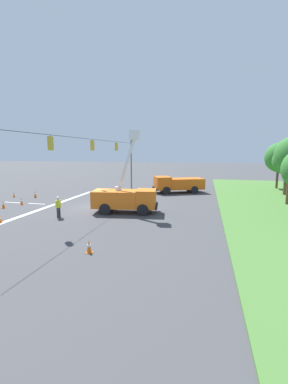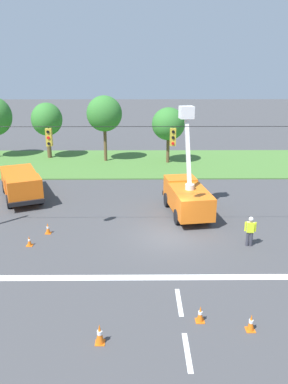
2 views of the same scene
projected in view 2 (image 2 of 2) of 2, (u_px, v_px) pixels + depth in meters
The scene contains 15 objects.
ground_plane at pixel (168, 237), 22.46m from camera, with size 200.00×200.00×0.00m, color #424244.
grass_verge at pixel (156, 163), 39.51m from camera, with size 56.00×12.00×0.10m, color #477533.
lane_markings at pixel (178, 295), 16.71m from camera, with size 17.60×15.25×0.01m.
signal_gantry at pixel (171, 165), 21.05m from camera, with size 26.20×0.33×7.20m.
tree_west at pixel (47, 120), 40.30m from camera, with size 3.30×3.53×6.07m.
tree_centre at pixel (104, 114), 38.68m from camera, with size 3.67×3.16×6.92m.
tree_east at pixel (168, 124), 38.25m from camera, with size 3.39×3.46×5.80m.
utility_truck_bucket_lift at pixel (187, 195), 25.49m from camera, with size 3.03×6.04×7.24m.
utility_truck_support_near at pixel (21, 183), 28.69m from camera, with size 4.88×7.01×2.18m.
road_worker at pixel (250, 230), 21.01m from camera, with size 0.65×0.29×1.77m.
traffic_cone_foreground_left at pixel (100, 334), 13.69m from camera, with size 0.36×0.36×0.82m.
traffic_cone_foreground_right at pixel (29, 241), 21.25m from camera, with size 0.36×0.36×0.60m.
traffic_cone_mid_right at pixel (251, 323), 14.38m from camera, with size 0.36×0.36×0.72m.
traffic_cone_lane_edge_a at pixel (48, 228), 22.80m from camera, with size 0.36×0.36×0.69m.
traffic_cone_lane_edge_b at pixel (200, 314), 14.89m from camera, with size 0.36×0.36×0.71m.
Camera 2 is at (-1.64, -20.42, 9.70)m, focal length 35.00 mm.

